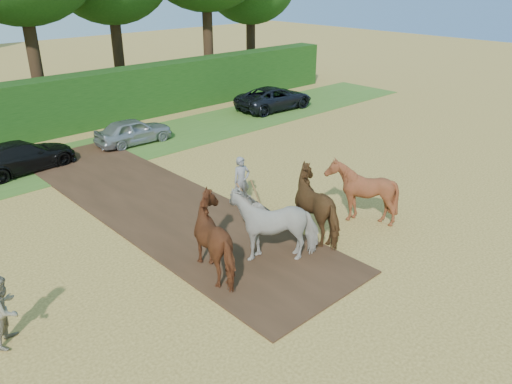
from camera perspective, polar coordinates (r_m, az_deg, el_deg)
ground at (r=13.66m, az=-0.30°, el=-12.55°), size 120.00×120.00×0.00m
earth_strip at (r=19.32m, az=-11.17°, el=-1.37°), size 4.50×17.00×0.05m
grass_verge at (r=24.68m, az=-22.93°, el=2.76°), size 50.00×5.00×0.03m
hedgerow at (r=28.40m, az=-26.77°, el=7.85°), size 46.00×1.60×3.00m
spectator_near at (r=13.30m, az=-26.78°, el=-11.86°), size 1.10×1.12×1.82m
plough_team at (r=15.94m, az=4.64°, el=-2.27°), size 7.69×5.36×2.24m
parked_cars at (r=24.95m, az=-21.09°, el=4.92°), size 35.84×2.71×1.45m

